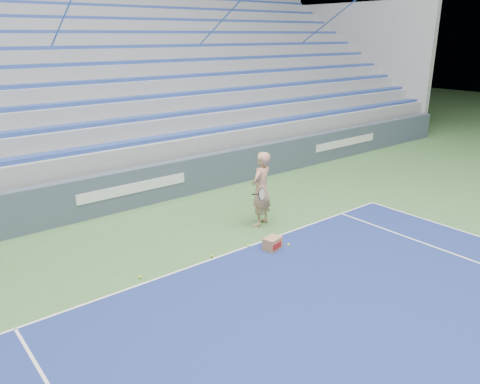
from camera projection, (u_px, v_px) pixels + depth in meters
name	position (u px, v px, depth m)	size (l,w,h in m)	color
sponsor_barrier	(132.00, 188.00, 12.86)	(30.00, 0.32, 1.10)	#3D4B5D
bleachers	(54.00, 100.00, 16.49)	(31.00, 9.15, 7.30)	#94979C
tennis_player	(261.00, 189.00, 11.55)	(1.01, 0.95, 1.88)	tan
ball_box	(272.00, 244.00, 10.42)	(0.44, 0.37, 0.29)	#A67A50
tennis_ball_0	(212.00, 256.00, 10.09)	(0.07, 0.07, 0.07)	#C7E42E
tennis_ball_1	(288.00, 245.00, 10.63)	(0.07, 0.07, 0.07)	#C7E42E
tennis_ball_2	(248.00, 246.00, 10.58)	(0.07, 0.07, 0.07)	#C7E42E
tennis_ball_3	(140.00, 277.00, 9.22)	(0.07, 0.07, 0.07)	#C7E42E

